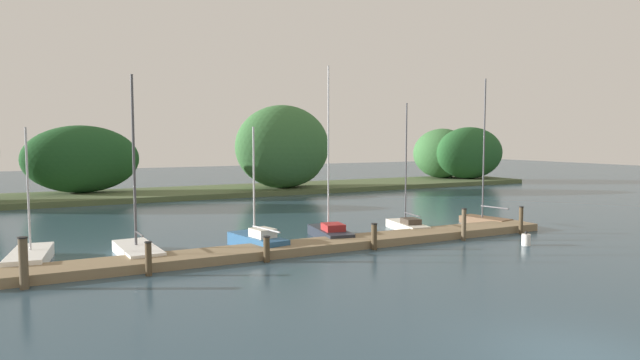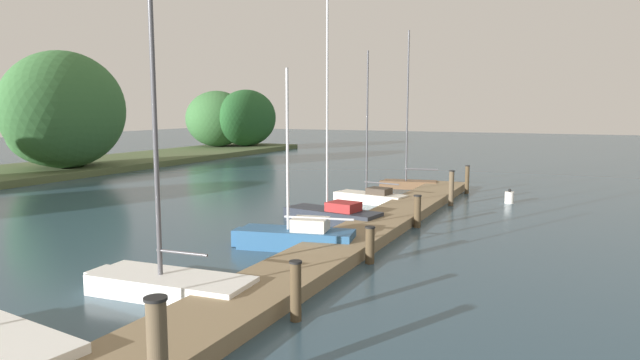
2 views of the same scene
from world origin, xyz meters
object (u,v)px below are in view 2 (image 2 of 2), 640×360
object	(u,v)px
sailboat_2	(293,236)
sailboat_5	(407,181)
sailboat_4	(369,195)
mooring_piling_2	(370,245)
mooring_piling_1	(296,291)
mooring_piling_0	(158,357)
sailboat_1	(165,280)
mooring_piling_3	(417,211)
mooring_piling_4	(451,188)
mooring_piling_5	(467,179)
channel_buoy_0	(509,197)
sailboat_3	(331,213)

from	to	relation	value
sailboat_2	sailboat_5	size ratio (longest dim) A/B	0.66
sailboat_4	mooring_piling_2	size ratio (longest dim) A/B	6.53
mooring_piling_1	mooring_piling_2	xyz separation A→B (m)	(4.32, 0.09, -0.10)
sailboat_5	mooring_piling_0	size ratio (longest dim) A/B	4.79
sailboat_1	mooring_piling_1	distance (m)	3.26
mooring_piling_3	mooring_piling_4	xyz separation A→B (m)	(4.76, -0.13, 0.18)
sailboat_5	mooring_piling_5	size ratio (longest dim) A/B	5.81
sailboat_5	mooring_piling_1	xyz separation A→B (m)	(-18.11, -3.13, 0.22)
sailboat_4	mooring_piling_5	bearing A→B (deg)	-117.30
sailboat_5	mooring_piling_1	bearing A→B (deg)	87.59
sailboat_4	sailboat_2	bearing A→B (deg)	104.46
mooring_piling_4	channel_buoy_0	xyz separation A→B (m)	(1.63, -2.13, -0.49)
mooring_piling_4	sailboat_1	bearing A→B (deg)	166.94
sailboat_4	mooring_piling_4	xyz separation A→B (m)	(0.77, -3.33, 0.43)
mooring_piling_4	channel_buoy_0	world-z (taller)	mooring_piling_4
mooring_piling_5	channel_buoy_0	bearing A→B (deg)	-133.17
sailboat_2	mooring_piling_1	distance (m)	5.52
mooring_piling_1	channel_buoy_0	size ratio (longest dim) A/B	1.86
sailboat_3	mooring_piling_0	size ratio (longest dim) A/B	4.87
sailboat_2	channel_buoy_0	bearing A→B (deg)	-125.41
mooring_piling_1	mooring_piling_5	world-z (taller)	mooring_piling_5
mooring_piling_3	sailboat_3	bearing A→B (deg)	100.46
sailboat_1	mooring_piling_0	size ratio (longest dim) A/B	4.36
sailboat_2	sailboat_3	distance (m)	3.81
mooring_piling_3	channel_buoy_0	size ratio (longest dim) A/B	1.77
mooring_piling_1	mooring_piling_5	xyz separation A→B (m)	(17.59, 0.07, 0.09)
sailboat_3	mooring_piling_2	world-z (taller)	sailboat_3
mooring_piling_1	mooring_piling_2	distance (m)	4.33
sailboat_1	mooring_piling_0	world-z (taller)	sailboat_1
mooring_piling_2	mooring_piling_4	bearing A→B (deg)	-0.33
mooring_piling_1	channel_buoy_0	distance (m)	15.71
sailboat_2	mooring_piling_2	world-z (taller)	sailboat_2
sailboat_1	mooring_piling_2	world-z (taller)	sailboat_1
sailboat_5	mooring_piling_5	xyz separation A→B (m)	(-0.52, -3.07, 0.30)
mooring_piling_3	mooring_piling_4	bearing A→B (deg)	-1.55
mooring_piling_1	mooring_piling_3	distance (m)	9.17
sailboat_1	mooring_piling_4	world-z (taller)	sailboat_1
sailboat_1	sailboat_5	xyz separation A→B (m)	(18.04, -0.12, 0.04)
sailboat_2	sailboat_5	bearing A→B (deg)	-99.45
sailboat_3	mooring_piling_5	xyz separation A→B (m)	(8.97, -3.07, 0.33)
channel_buoy_0	sailboat_1	bearing A→B (deg)	160.96
mooring_piling_4	sailboat_5	bearing A→B (deg)	36.56
sailboat_3	mooring_piling_4	world-z (taller)	sailboat_3
sailboat_4	channel_buoy_0	bearing A→B (deg)	-146.91
mooring_piling_4	channel_buoy_0	size ratio (longest dim) A/B	2.35
sailboat_5	mooring_piling_0	xyz separation A→B (m)	(-21.83, -3.07, 0.45)
sailboat_1	mooring_piling_5	xyz separation A→B (m)	(17.52, -3.18, 0.34)
sailboat_2	mooring_piling_1	world-z (taller)	sailboat_2
mooring_piling_1	mooring_piling_3	bearing A→B (deg)	1.02
mooring_piling_1	sailboat_4	bearing A→B (deg)	14.34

